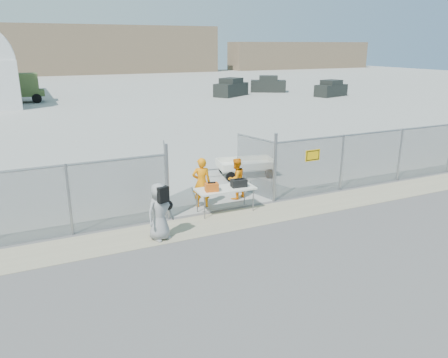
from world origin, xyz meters
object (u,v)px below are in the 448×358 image
folding_table (225,200)px  visitor (160,212)px  utility_trailer (246,167)px  security_worker_left (201,183)px  security_worker_right (236,179)px

folding_table → visitor: 2.92m
folding_table → utility_trailer: (2.62, 3.51, -0.05)m
security_worker_left → utility_trailer: security_worker_left is taller
security_worker_right → utility_trailer: size_ratio=0.49×
visitor → utility_trailer: visitor is taller
security_worker_right → visitor: size_ratio=0.89×
security_worker_left → security_worker_right: size_ratio=1.16×
folding_table → security_worker_right: (0.92, 1.05, 0.34)m
folding_table → utility_trailer: 4.38m
security_worker_left → visitor: (-2.09, -1.96, -0.03)m
folding_table → utility_trailer: folding_table is taller
folding_table → security_worker_right: bearing=49.4°
security_worker_left → security_worker_right: (1.47, 0.26, -0.12)m
visitor → utility_trailer: size_ratio=0.55×
folding_table → security_worker_right: security_worker_right is taller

